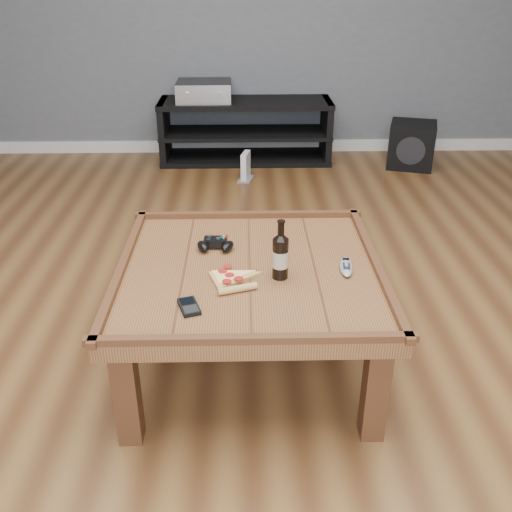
{
  "coord_description": "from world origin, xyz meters",
  "views": [
    {
      "loc": [
        -0.02,
        -1.92,
        1.49
      ],
      "look_at": [
        0.02,
        -0.04,
        0.52
      ],
      "focal_mm": 40.0,
      "sensor_mm": 36.0,
      "label": 1
    }
  ],
  "objects_px": {
    "media_console": "(246,131)",
    "pizza_slice": "(231,279)",
    "smartphone": "(189,307)",
    "game_console": "(246,168)",
    "subwoofer": "(411,145)",
    "remote_control": "(346,267)",
    "game_controller": "(215,244)",
    "av_receiver": "(204,91)",
    "beer_bottle": "(280,255)",
    "coffee_table": "(250,281)"
  },
  "relations": [
    {
      "from": "media_console",
      "to": "pizza_slice",
      "type": "height_order",
      "value": "media_console"
    },
    {
      "from": "beer_bottle",
      "to": "remote_control",
      "type": "relative_size",
      "value": 1.41
    },
    {
      "from": "pizza_slice",
      "to": "subwoofer",
      "type": "bearing_deg",
      "value": 44.0
    },
    {
      "from": "game_console",
      "to": "subwoofer",
      "type": "bearing_deg",
      "value": 26.46
    },
    {
      "from": "media_console",
      "to": "smartphone",
      "type": "xyz_separation_m",
      "value": [
        -0.21,
        -3.04,
        0.21
      ]
    },
    {
      "from": "smartphone",
      "to": "subwoofer",
      "type": "height_order",
      "value": "smartphone"
    },
    {
      "from": "coffee_table",
      "to": "subwoofer",
      "type": "relative_size",
      "value": 2.34
    },
    {
      "from": "smartphone",
      "to": "av_receiver",
      "type": "distance_m",
      "value": 3.03
    },
    {
      "from": "smartphone",
      "to": "av_receiver",
      "type": "height_order",
      "value": "av_receiver"
    },
    {
      "from": "pizza_slice",
      "to": "coffee_table",
      "type": "bearing_deg",
      "value": 37.76
    },
    {
      "from": "coffee_table",
      "to": "beer_bottle",
      "type": "bearing_deg",
      "value": -35.07
    },
    {
      "from": "av_receiver",
      "to": "game_console",
      "type": "xyz_separation_m",
      "value": [
        0.33,
        -0.5,
        -0.48
      ]
    },
    {
      "from": "pizza_slice",
      "to": "game_console",
      "type": "height_order",
      "value": "pizza_slice"
    },
    {
      "from": "remote_control",
      "to": "av_receiver",
      "type": "distance_m",
      "value": 2.86
    },
    {
      "from": "game_controller",
      "to": "pizza_slice",
      "type": "distance_m",
      "value": 0.27
    },
    {
      "from": "remote_control",
      "to": "game_console",
      "type": "distance_m",
      "value": 2.33
    },
    {
      "from": "pizza_slice",
      "to": "remote_control",
      "type": "xyz_separation_m",
      "value": [
        0.44,
        0.08,
        0.0
      ]
    },
    {
      "from": "beer_bottle",
      "to": "game_controller",
      "type": "distance_m",
      "value": 0.35
    },
    {
      "from": "av_receiver",
      "to": "media_console",
      "type": "bearing_deg",
      "value": 0.35
    },
    {
      "from": "media_console",
      "to": "beer_bottle",
      "type": "bearing_deg",
      "value": -87.74
    },
    {
      "from": "coffee_table",
      "to": "media_console",
      "type": "height_order",
      "value": "media_console"
    },
    {
      "from": "coffee_table",
      "to": "game_console",
      "type": "distance_m",
      "value": 2.27
    },
    {
      "from": "remote_control",
      "to": "subwoofer",
      "type": "relative_size",
      "value": 0.37
    },
    {
      "from": "smartphone",
      "to": "remote_control",
      "type": "xyz_separation_m",
      "value": [
        0.58,
        0.26,
        0.0
      ]
    },
    {
      "from": "media_console",
      "to": "pizza_slice",
      "type": "relative_size",
      "value": 4.79
    },
    {
      "from": "smartphone",
      "to": "subwoofer",
      "type": "xyz_separation_m",
      "value": [
        1.55,
        2.85,
        -0.28
      ]
    },
    {
      "from": "beer_bottle",
      "to": "game_console",
      "type": "relative_size",
      "value": 1.05
    },
    {
      "from": "pizza_slice",
      "to": "smartphone",
      "type": "relative_size",
      "value": 2.36
    },
    {
      "from": "game_controller",
      "to": "game_console",
      "type": "xyz_separation_m",
      "value": [
        0.13,
        2.09,
        -0.37
      ]
    },
    {
      "from": "remote_control",
      "to": "av_receiver",
      "type": "relative_size",
      "value": 0.37
    },
    {
      "from": "media_console",
      "to": "pizza_slice",
      "type": "bearing_deg",
      "value": -91.42
    },
    {
      "from": "subwoofer",
      "to": "game_console",
      "type": "bearing_deg",
      "value": -150.07
    },
    {
      "from": "subwoofer",
      "to": "beer_bottle",
      "type": "bearing_deg",
      "value": -98.27
    },
    {
      "from": "game_controller",
      "to": "remote_control",
      "type": "distance_m",
      "value": 0.54
    },
    {
      "from": "beer_bottle",
      "to": "remote_control",
      "type": "xyz_separation_m",
      "value": [
        0.26,
        0.06,
        -0.08
      ]
    },
    {
      "from": "beer_bottle",
      "to": "subwoofer",
      "type": "relative_size",
      "value": 0.52
    },
    {
      "from": "game_controller",
      "to": "av_receiver",
      "type": "distance_m",
      "value": 2.59
    },
    {
      "from": "coffee_table",
      "to": "game_controller",
      "type": "height_order",
      "value": "game_controller"
    },
    {
      "from": "media_console",
      "to": "beer_bottle",
      "type": "height_order",
      "value": "beer_bottle"
    },
    {
      "from": "coffee_table",
      "to": "av_receiver",
      "type": "distance_m",
      "value": 2.77
    },
    {
      "from": "media_console",
      "to": "pizza_slice",
      "type": "distance_m",
      "value": 2.86
    },
    {
      "from": "game_controller",
      "to": "subwoofer",
      "type": "distance_m",
      "value": 2.84
    },
    {
      "from": "media_console",
      "to": "game_controller",
      "type": "relative_size",
      "value": 8.29
    },
    {
      "from": "av_receiver",
      "to": "game_console",
      "type": "bearing_deg",
      "value": -57.32
    },
    {
      "from": "media_console",
      "to": "smartphone",
      "type": "distance_m",
      "value": 3.05
    },
    {
      "from": "media_console",
      "to": "game_console",
      "type": "height_order",
      "value": "media_console"
    },
    {
      "from": "remote_control",
      "to": "coffee_table",
      "type": "bearing_deg",
      "value": -177.1
    },
    {
      "from": "media_console",
      "to": "av_receiver",
      "type": "height_order",
      "value": "av_receiver"
    },
    {
      "from": "beer_bottle",
      "to": "smartphone",
      "type": "relative_size",
      "value": 1.85
    },
    {
      "from": "coffee_table",
      "to": "game_controller",
      "type": "xyz_separation_m",
      "value": [
        -0.14,
        0.16,
        0.08
      ]
    }
  ]
}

